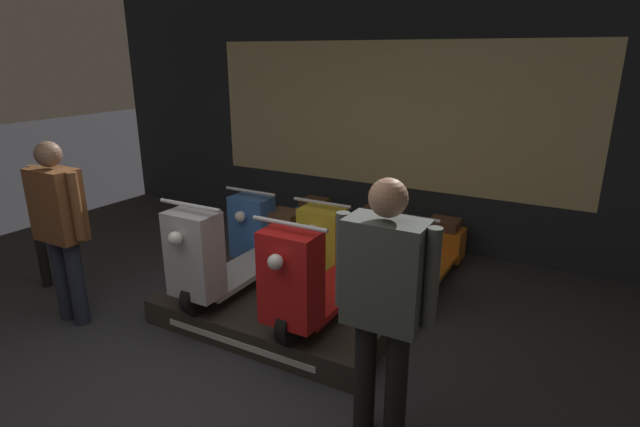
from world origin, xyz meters
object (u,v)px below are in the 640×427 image
(scooter_display_right, at_px, (328,270))
(scooter_backrow_1, at_px, (348,241))
(person_right_browsing, at_px, (384,294))
(scooter_backrow_0, at_px, (283,228))
(scooter_display_left, at_px, (240,250))
(street_bollard, at_px, (40,244))
(scooter_backrow_2, at_px, (423,255))
(person_left_browsing, at_px, (59,220))

(scooter_display_right, height_order, scooter_backrow_1, scooter_display_right)
(person_right_browsing, bearing_deg, scooter_display_right, 132.40)
(scooter_backrow_0, height_order, person_right_browsing, person_right_browsing)
(scooter_display_right, relative_size, scooter_backrow_0, 1.00)
(scooter_display_right, xyz_separation_m, person_right_browsing, (0.85, -0.93, 0.41))
(scooter_display_left, height_order, street_bollard, scooter_display_left)
(scooter_display_left, bearing_deg, person_right_browsing, -27.83)
(scooter_backrow_2, xyz_separation_m, person_right_browsing, (0.41, -2.11, 0.62))
(street_bollard, bearing_deg, scooter_backrow_0, 46.88)
(scooter_display_right, distance_m, scooter_backrow_2, 1.28)
(person_right_browsing, bearing_deg, scooter_backrow_2, 101.07)
(scooter_backrow_1, relative_size, person_left_browsing, 1.09)
(scooter_backrow_2, xyz_separation_m, street_bollard, (-3.34, -1.80, 0.10))
(person_right_browsing, bearing_deg, scooter_backrow_0, 134.41)
(person_left_browsing, bearing_deg, scooter_display_left, 39.16)
(scooter_backrow_2, relative_size, street_bollard, 1.90)
(scooter_display_right, relative_size, scooter_backrow_1, 1.00)
(person_left_browsing, height_order, street_bollard, person_left_browsing)
(scooter_backrow_0, relative_size, person_left_browsing, 1.09)
(scooter_display_left, relative_size, scooter_backrow_2, 1.00)
(scooter_backrow_1, distance_m, person_right_browsing, 2.52)
(scooter_display_right, bearing_deg, person_right_browsing, -47.60)
(person_right_browsing, relative_size, street_bollard, 1.79)
(scooter_backrow_1, bearing_deg, scooter_display_left, -113.57)
(person_left_browsing, bearing_deg, person_right_browsing, 0.00)
(scooter_backrow_0, distance_m, street_bollard, 2.47)
(scooter_display_left, distance_m, scooter_backrow_0, 1.24)
(scooter_backrow_0, height_order, scooter_backrow_1, same)
(scooter_display_left, relative_size, scooter_backrow_1, 1.00)
(scooter_display_right, height_order, person_right_browsing, person_right_browsing)
(scooter_display_left, distance_m, scooter_backrow_2, 1.80)
(scooter_display_right, xyz_separation_m, scooter_backrow_0, (-1.22, 1.18, -0.21))
(street_bollard, bearing_deg, scooter_backrow_1, 35.64)
(scooter_display_right, relative_size, person_right_browsing, 1.06)
(scooter_backrow_0, height_order, person_left_browsing, person_left_browsing)
(scooter_display_right, xyz_separation_m, person_left_browsing, (-2.05, -0.93, 0.37))
(person_left_browsing, distance_m, street_bollard, 1.03)
(scooter_display_right, relative_size, person_left_browsing, 1.09)
(street_bollard, bearing_deg, person_right_browsing, -4.65)
(person_left_browsing, height_order, person_right_browsing, person_right_browsing)
(scooter_display_right, bearing_deg, street_bollard, -167.95)
(scooter_backrow_2, bearing_deg, street_bollard, -151.65)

